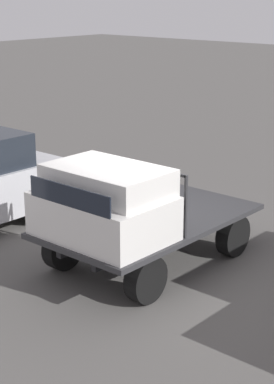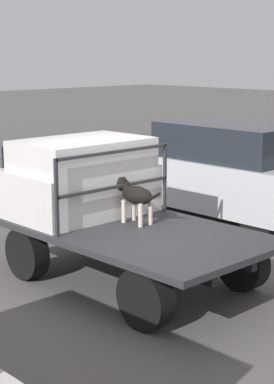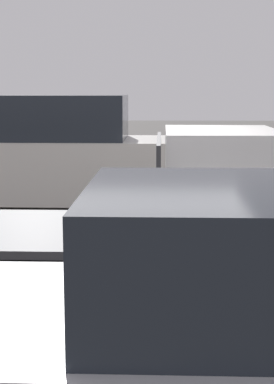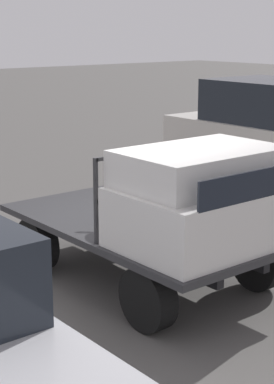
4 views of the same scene
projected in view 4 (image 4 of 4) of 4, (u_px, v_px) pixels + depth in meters
The scene contains 5 objects.
ground_plane at pixel (143, 278), 8.05m from camera, with size 80.00×80.00×0.00m, color #514F4C.
flatbed_truck at pixel (143, 236), 7.91m from camera, with size 3.60×2.03×0.75m.
truck_cab at pixel (205, 199), 6.95m from camera, with size 1.35×1.91×1.05m.
truck_headboard at pixel (161, 176), 7.46m from camera, with size 0.04×1.91×0.96m.
dog at pixel (141, 197), 7.52m from camera, with size 0.85×0.24×0.62m.
Camera 4 is at (5.81, -4.79, 3.05)m, focal length 60.00 mm.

